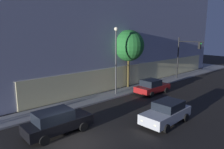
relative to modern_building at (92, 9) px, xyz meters
name	(u,v)px	position (x,y,z in m)	size (l,w,h in m)	color
ground_plane	(75,144)	(-15.42, -18.83, -10.76)	(120.00, 120.00, 0.00)	black
modern_building	(92,9)	(0.00, 0.00, 0.00)	(36.90, 22.56, 21.66)	#4C4C51
traffic_light_far_corner	(186,52)	(6.75, -13.71, -6.61)	(0.32, 3.89, 6.13)	black
street_lamp_sidewalk	(116,52)	(-6.15, -12.63, -5.91)	(0.44, 0.44, 7.42)	#424242
sidewalk_tree	(129,46)	(-2.91, -11.44, -5.38)	(3.83, 3.83, 7.16)	#4C3F1E
car_black	(57,122)	(-15.60, -16.79, -9.87)	(4.77, 2.09, 1.75)	black
car_silver	(166,112)	(-8.33, -20.83, -9.90)	(4.66, 2.32, 1.71)	#B7BABF
car_red	(152,87)	(-2.62, -15.00, -9.94)	(4.39, 2.21, 1.67)	maroon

